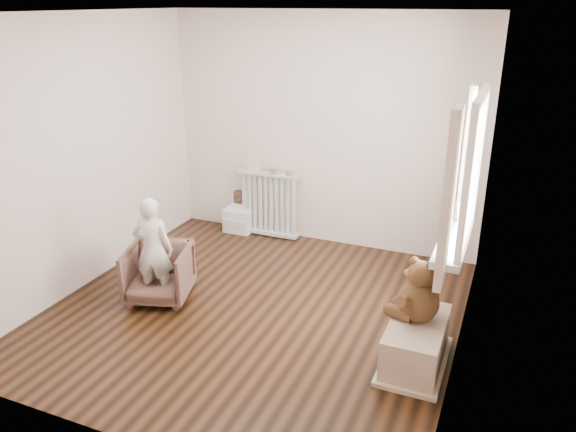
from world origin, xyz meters
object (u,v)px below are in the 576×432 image
at_px(plush_cat, 460,209).
at_px(radiator, 268,205).
at_px(armchair, 159,273).
at_px(child, 153,250).
at_px(teddy_bear, 420,285).
at_px(toy_vanity, 239,210).
at_px(toy_bench, 416,341).

bearing_deg(plush_cat, radiator, 153.15).
relative_size(radiator, armchair, 1.35).
relative_size(child, teddy_bear, 2.02).
relative_size(toy_vanity, plush_cat, 2.34).
distance_m(radiator, teddy_bear, 2.84).
bearing_deg(teddy_bear, radiator, 153.35).
relative_size(radiator, child, 0.78).
bearing_deg(armchair, toy_vanity, 75.54).
bearing_deg(armchair, teddy_bear, -18.03).
distance_m(toy_vanity, plush_cat, 2.93).
height_order(radiator, teddy_bear, teddy_bear).
distance_m(armchair, child, 0.27).
relative_size(radiator, toy_vanity, 1.48).
bearing_deg(child, toy_vanity, -104.53).
bearing_deg(plush_cat, armchair, -165.67).
xyz_separation_m(radiator, armchair, (-0.32, -1.82, -0.12)).
bearing_deg(toy_vanity, child, -87.63).
xyz_separation_m(radiator, teddy_bear, (2.12, -1.87, 0.28)).
distance_m(radiator, toy_vanity, 0.41).
xyz_separation_m(toy_bench, plush_cat, (0.14, 0.93, 0.80)).
relative_size(child, toy_bench, 1.30).
bearing_deg(child, toy_bench, 162.08).
bearing_deg(radiator, toy_bench, -41.80).
bearing_deg(toy_bench, child, 178.98).
bearing_deg(armchair, child, -106.90).
xyz_separation_m(radiator, plush_cat, (2.28, -0.98, 0.61)).
height_order(armchair, toy_bench, armchair).
relative_size(toy_vanity, teddy_bear, 1.06).
distance_m(toy_vanity, child, 1.86).
height_order(toy_vanity, plush_cat, plush_cat).
bearing_deg(toy_vanity, toy_bench, -36.64).
xyz_separation_m(toy_vanity, child, (0.08, -1.84, 0.26)).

